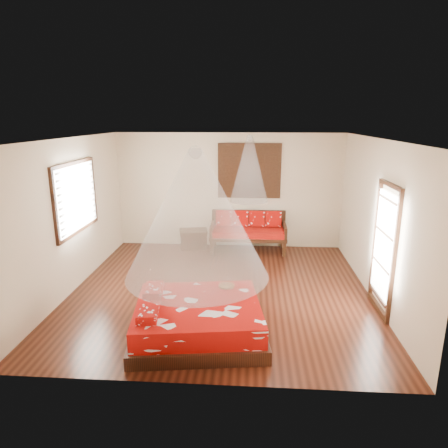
{
  "coord_description": "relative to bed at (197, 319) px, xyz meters",
  "views": [
    {
      "loc": [
        0.55,
        -6.91,
        3.15
      ],
      "look_at": [
        0.03,
        0.53,
        1.15
      ],
      "focal_mm": 32.0,
      "sensor_mm": 36.0,
      "label": 1
    }
  ],
  "objects": [
    {
      "name": "room",
      "position": [
        0.21,
        1.6,
        1.15
      ],
      "size": [
        5.54,
        5.54,
        2.84
      ],
      "color": "black",
      "rests_on": "ground"
    },
    {
      "name": "bed",
      "position": [
        0.0,
        0.0,
        0.0
      ],
      "size": [
        2.12,
        1.97,
        0.63
      ],
      "rotation": [
        0.0,
        0.0,
        0.14
      ],
      "color": "black",
      "rests_on": "floor"
    },
    {
      "name": "daybed",
      "position": [
        0.71,
        3.98,
        0.27
      ],
      "size": [
        1.81,
        0.8,
        0.95
      ],
      "color": "black",
      "rests_on": "floor"
    },
    {
      "name": "storage_chest",
      "position": [
        -0.65,
        4.05,
        -0.01
      ],
      "size": [
        0.76,
        0.62,
        0.46
      ],
      "rotation": [
        0.0,
        0.0,
        0.21
      ],
      "color": "black",
      "rests_on": "floor"
    },
    {
      "name": "shutter_panel",
      "position": [
        0.71,
        4.32,
        1.65
      ],
      "size": [
        1.52,
        0.06,
        1.32
      ],
      "color": "black",
      "rests_on": "wall_back"
    },
    {
      "name": "window_left",
      "position": [
        -2.49,
        1.8,
        1.45
      ],
      "size": [
        0.1,
        1.74,
        1.34
      ],
      "color": "black",
      "rests_on": "wall_left"
    },
    {
      "name": "glazed_door",
      "position": [
        2.93,
        1.0,
        0.82
      ],
      "size": [
        0.08,
        1.02,
        2.16
      ],
      "color": "black",
      "rests_on": "floor"
    },
    {
      "name": "wine_tray",
      "position": [
        0.39,
        0.65,
        0.3
      ],
      "size": [
        0.25,
        0.25,
        0.21
      ],
      "rotation": [
        0.0,
        0.0,
        -0.35
      ],
      "color": "brown",
      "rests_on": "bed"
    },
    {
      "name": "mosquito_net_main",
      "position": [
        0.01,
        0.0,
        1.6
      ],
      "size": [
        2.04,
        2.04,
        1.8
      ],
      "primitive_type": "cone",
      "color": "white",
      "rests_on": "ceiling"
    },
    {
      "name": "mosquito_net_daybed",
      "position": [
        0.71,
        3.85,
        1.75
      ],
      "size": [
        0.88,
        0.88,
        1.5
      ],
      "primitive_type": "cone",
      "color": "white",
      "rests_on": "ceiling"
    }
  ]
}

